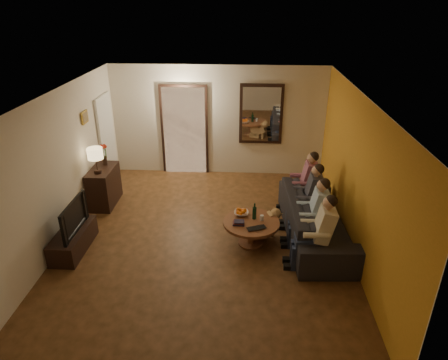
# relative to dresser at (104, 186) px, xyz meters

# --- Properties ---
(floor) EXTENTS (5.00, 6.00, 0.01)m
(floor) POSITION_rel_dresser_xyz_m (2.25, -1.23, -0.40)
(floor) COLOR #3D2810
(floor) RESTS_ON ground
(ceiling) EXTENTS (5.00, 6.00, 0.01)m
(ceiling) POSITION_rel_dresser_xyz_m (2.25, -1.23, 2.20)
(ceiling) COLOR white
(ceiling) RESTS_ON back_wall
(back_wall) EXTENTS (5.00, 0.02, 2.60)m
(back_wall) POSITION_rel_dresser_xyz_m (2.25, 1.77, 0.90)
(back_wall) COLOR beige
(back_wall) RESTS_ON floor
(front_wall) EXTENTS (5.00, 0.02, 2.60)m
(front_wall) POSITION_rel_dresser_xyz_m (2.25, -4.23, 0.90)
(front_wall) COLOR beige
(front_wall) RESTS_ON floor
(left_wall) EXTENTS (0.02, 6.00, 2.60)m
(left_wall) POSITION_rel_dresser_xyz_m (-0.25, -1.23, 0.90)
(left_wall) COLOR beige
(left_wall) RESTS_ON floor
(right_wall) EXTENTS (0.02, 6.00, 2.60)m
(right_wall) POSITION_rel_dresser_xyz_m (4.75, -1.23, 0.90)
(right_wall) COLOR beige
(right_wall) RESTS_ON floor
(orange_accent) EXTENTS (0.01, 6.00, 2.60)m
(orange_accent) POSITION_rel_dresser_xyz_m (4.74, -1.23, 0.90)
(orange_accent) COLOR #C48721
(orange_accent) RESTS_ON right_wall
(kitchen_doorway) EXTENTS (1.00, 0.06, 2.10)m
(kitchen_doorway) POSITION_rel_dresser_xyz_m (1.45, 1.75, 0.65)
(kitchen_doorway) COLOR #FFE0A5
(kitchen_doorway) RESTS_ON floor
(door_trim) EXTENTS (1.12, 0.04, 2.22)m
(door_trim) POSITION_rel_dresser_xyz_m (1.45, 1.74, 0.65)
(door_trim) COLOR black
(door_trim) RESTS_ON floor
(fridge_glimpse) EXTENTS (0.45, 0.03, 1.70)m
(fridge_glimpse) POSITION_rel_dresser_xyz_m (1.70, 1.75, 0.50)
(fridge_glimpse) COLOR silver
(fridge_glimpse) RESTS_ON floor
(mirror_frame) EXTENTS (1.00, 0.05, 1.40)m
(mirror_frame) POSITION_rel_dresser_xyz_m (3.25, 1.73, 1.10)
(mirror_frame) COLOR black
(mirror_frame) RESTS_ON back_wall
(mirror_glass) EXTENTS (0.86, 0.02, 1.26)m
(mirror_glass) POSITION_rel_dresser_xyz_m (3.25, 1.70, 1.10)
(mirror_glass) COLOR white
(mirror_glass) RESTS_ON back_wall
(white_door) EXTENTS (0.06, 0.85, 2.04)m
(white_door) POSITION_rel_dresser_xyz_m (-0.21, 1.07, 0.62)
(white_door) COLOR white
(white_door) RESTS_ON floor
(framed_art) EXTENTS (0.03, 0.28, 0.24)m
(framed_art) POSITION_rel_dresser_xyz_m (-0.22, 0.07, 1.45)
(framed_art) COLOR #B28C33
(framed_art) RESTS_ON left_wall
(art_canvas) EXTENTS (0.01, 0.22, 0.18)m
(art_canvas) POSITION_rel_dresser_xyz_m (-0.21, 0.07, 1.45)
(art_canvas) COLOR brown
(art_canvas) RESTS_ON left_wall
(dresser) EXTENTS (0.45, 0.89, 0.79)m
(dresser) POSITION_rel_dresser_xyz_m (0.00, 0.00, 0.00)
(dresser) COLOR black
(dresser) RESTS_ON floor
(table_lamp) EXTENTS (0.30, 0.30, 0.54)m
(table_lamp) POSITION_rel_dresser_xyz_m (0.00, -0.22, 0.67)
(table_lamp) COLOR beige
(table_lamp) RESTS_ON dresser
(flower_vase) EXTENTS (0.14, 0.14, 0.44)m
(flower_vase) POSITION_rel_dresser_xyz_m (0.00, 0.22, 0.62)
(flower_vase) COLOR red
(flower_vase) RESTS_ON dresser
(tv_stand) EXTENTS (0.45, 1.12, 0.37)m
(tv_stand) POSITION_rel_dresser_xyz_m (0.00, -1.68, -0.21)
(tv_stand) COLOR black
(tv_stand) RESTS_ON floor
(tv) EXTENTS (0.97, 0.13, 0.56)m
(tv) POSITION_rel_dresser_xyz_m (0.00, -1.68, 0.26)
(tv) COLOR black
(tv) RESTS_ON tv_stand
(sofa) EXTENTS (2.63, 1.14, 0.75)m
(sofa) POSITION_rel_dresser_xyz_m (4.20, -1.02, -0.02)
(sofa) COLOR black
(sofa) RESTS_ON floor
(person_a) EXTENTS (0.60, 0.40, 1.20)m
(person_a) POSITION_rel_dresser_xyz_m (4.10, -1.92, 0.20)
(person_a) COLOR tan
(person_a) RESTS_ON sofa
(person_b) EXTENTS (0.60, 0.40, 1.20)m
(person_b) POSITION_rel_dresser_xyz_m (4.10, -1.32, 0.20)
(person_b) COLOR tan
(person_b) RESTS_ON sofa
(person_c) EXTENTS (0.60, 0.40, 1.20)m
(person_c) POSITION_rel_dresser_xyz_m (4.10, -0.72, 0.20)
(person_c) COLOR tan
(person_c) RESTS_ON sofa
(person_d) EXTENTS (0.60, 0.40, 1.20)m
(person_d) POSITION_rel_dresser_xyz_m (4.10, -0.12, 0.20)
(person_d) COLOR tan
(person_d) RESTS_ON sofa
(dog) EXTENTS (0.61, 0.41, 0.56)m
(dog) POSITION_rel_dresser_xyz_m (3.28, -1.07, -0.12)
(dog) COLOR #9F8149
(dog) RESTS_ON floor
(coffee_table) EXTENTS (1.24, 1.24, 0.45)m
(coffee_table) POSITION_rel_dresser_xyz_m (3.05, -1.31, -0.17)
(coffee_table) COLOR brown
(coffee_table) RESTS_ON floor
(bowl) EXTENTS (0.26, 0.26, 0.06)m
(bowl) POSITION_rel_dresser_xyz_m (2.87, -1.09, 0.08)
(bowl) COLOR white
(bowl) RESTS_ON coffee_table
(oranges) EXTENTS (0.20, 0.20, 0.08)m
(oranges) POSITION_rel_dresser_xyz_m (2.87, -1.09, 0.15)
(oranges) COLOR orange
(oranges) RESTS_ON bowl
(wine_bottle) EXTENTS (0.07, 0.07, 0.31)m
(wine_bottle) POSITION_rel_dresser_xyz_m (3.10, -1.21, 0.21)
(wine_bottle) COLOR black
(wine_bottle) RESTS_ON coffee_table
(wine_glass) EXTENTS (0.06, 0.06, 0.10)m
(wine_glass) POSITION_rel_dresser_xyz_m (3.23, -1.26, 0.10)
(wine_glass) COLOR silver
(wine_glass) RESTS_ON coffee_table
(book_stack) EXTENTS (0.20, 0.15, 0.07)m
(book_stack) POSITION_rel_dresser_xyz_m (2.83, -1.41, 0.09)
(book_stack) COLOR black
(book_stack) RESTS_ON coffee_table
(laptop) EXTENTS (0.38, 0.32, 0.03)m
(laptop) POSITION_rel_dresser_xyz_m (3.15, -1.59, 0.07)
(laptop) COLOR black
(laptop) RESTS_ON coffee_table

